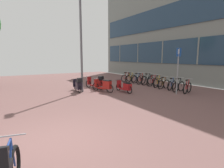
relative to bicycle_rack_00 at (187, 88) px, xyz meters
name	(u,v)px	position (x,y,z in m)	size (l,w,h in m)	color
ground	(99,132)	(-7.45, -2.28, -0.36)	(21.00, 40.00, 0.13)	#27212F
bicycle_rack_00	(187,88)	(0.00, 0.00, 0.00)	(1.29, 0.49, 0.95)	black
bicycle_rack_01	(178,86)	(-0.04, 0.64, 0.01)	(1.32, 0.48, 0.96)	black
bicycle_rack_02	(172,85)	(0.08, 1.27, -0.01)	(1.23, 0.47, 0.92)	black
bicycle_rack_03	(164,84)	(-0.05, 1.91, -0.01)	(1.28, 0.48, 0.93)	black
bicycle_rack_04	(158,83)	(0.05, 2.55, 0.01)	(1.31, 0.47, 0.98)	black
bicycle_rack_05	(153,82)	(0.17, 3.19, 0.00)	(1.35, 0.48, 0.96)	black
bicycle_rack_06	(148,80)	(0.17, 3.83, 0.02)	(1.44, 0.48, 1.02)	black
bicycle_rack_07	(141,80)	(0.03, 4.46, 0.01)	(1.32, 0.49, 0.99)	black
bicycle_rack_08	(138,79)	(0.16, 5.10, 0.00)	(1.33, 0.48, 0.95)	black
bicycle_rack_09	(131,79)	(-0.09, 5.74, 0.00)	(1.31, 0.48, 0.95)	black
bicycle_rack_10	(127,78)	(-0.09, 6.38, 0.00)	(1.29, 0.48, 0.93)	black
scooter_near	(125,87)	(-3.24, 2.23, 0.04)	(0.52, 1.79, 0.77)	black
scooter_mid	(78,85)	(-5.76, 4.02, 0.11)	(0.57, 1.82, 0.98)	black
scooter_far	(96,83)	(-4.24, 4.40, 0.11)	(0.80, 1.85, 0.98)	black
scooter_extra	(104,85)	(-4.29, 3.10, 0.09)	(0.84, 1.69, 0.86)	black
parking_sign	(178,66)	(-0.89, 0.11, 1.38)	(0.40, 0.07, 2.80)	gray
lamp_post	(81,39)	(-5.55, 3.82, 3.03)	(0.20, 0.52, 6.09)	slate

